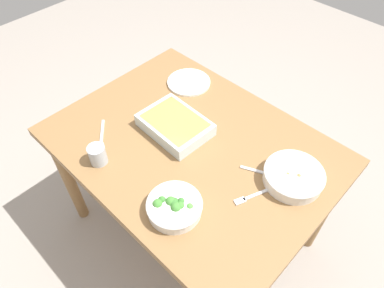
% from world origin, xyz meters
% --- Properties ---
extents(ground_plane, '(6.00, 6.00, 0.00)m').
position_xyz_m(ground_plane, '(0.00, 0.00, 0.00)').
color(ground_plane, '#9E9389').
extents(dining_table, '(1.20, 0.90, 0.74)m').
position_xyz_m(dining_table, '(0.00, 0.00, 0.65)').
color(dining_table, olive).
rests_on(dining_table, ground_plane).
extents(stew_bowl, '(0.24, 0.24, 0.06)m').
position_xyz_m(stew_bowl, '(0.42, 0.13, 0.77)').
color(stew_bowl, white).
rests_on(stew_bowl, dining_table).
extents(broccoli_bowl, '(0.21, 0.21, 0.07)m').
position_xyz_m(broccoli_bowl, '(0.18, -0.28, 0.77)').
color(broccoli_bowl, white).
rests_on(broccoli_bowl, dining_table).
extents(baking_dish, '(0.31, 0.23, 0.06)m').
position_xyz_m(baking_dish, '(-0.11, 0.01, 0.77)').
color(baking_dish, silver).
rests_on(baking_dish, dining_table).
extents(drink_cup, '(0.07, 0.07, 0.08)m').
position_xyz_m(drink_cup, '(-0.21, -0.34, 0.78)').
color(drink_cup, '#B2BCC6').
rests_on(drink_cup, dining_table).
extents(side_plate, '(0.22, 0.22, 0.01)m').
position_xyz_m(side_plate, '(-0.30, 0.29, 0.75)').
color(side_plate, white).
rests_on(side_plate, dining_table).
extents(spoon_by_stew, '(0.17, 0.09, 0.01)m').
position_xyz_m(spoon_by_stew, '(0.33, 0.09, 0.74)').
color(spoon_by_stew, silver).
rests_on(spoon_by_stew, dining_table).
extents(spoon_by_broccoli, '(0.15, 0.12, 0.01)m').
position_xyz_m(spoon_by_broccoli, '(0.15, -0.26, 0.74)').
color(spoon_by_broccoli, silver).
rests_on(spoon_by_broccoli, dining_table).
extents(spoon_spare, '(0.15, 0.13, 0.01)m').
position_xyz_m(spoon_spare, '(-0.31, -0.25, 0.74)').
color(spoon_spare, silver).
rests_on(spoon_spare, dining_table).
extents(fork_on_table, '(0.08, 0.17, 0.01)m').
position_xyz_m(fork_on_table, '(0.35, -0.04, 0.74)').
color(fork_on_table, silver).
rests_on(fork_on_table, dining_table).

